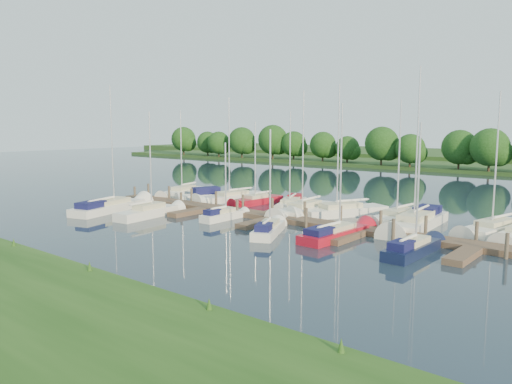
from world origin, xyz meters
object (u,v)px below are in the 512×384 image
Objects in this scene: dock at (274,219)px; sailboat_s_2 at (223,216)px; sailboat_n_5 at (304,212)px; motorboat at (204,197)px; sailboat_n_0 at (183,194)px.

sailboat_s_2 is at bearing -150.02° from dock.
sailboat_n_5 is 7.53m from sailboat_s_2.
motorboat is 11.87m from sailboat_s_2.
dock is 5.81× the size of sailboat_s_2.
dock is 4.25m from sailboat_n_5.
dock is 3.50× the size of sailboat_n_5.
dock is 4.37m from sailboat_s_2.
sailboat_n_5 is (13.39, -0.72, -0.07)m from motorboat.
sailboat_n_5 reaches higher than dock.
sailboat_s_2 is (-3.92, -6.43, 0.04)m from sailboat_n_5.
sailboat_n_0 is at bearing 162.19° from dock.
sailboat_n_0 is 17.36m from sailboat_n_5.
sailboat_n_0 is at bearing -6.06° from sailboat_n_5.
sailboat_s_2 is at bearing 56.79° from sailboat_n_5.
sailboat_s_2 is (-3.79, -2.18, 0.12)m from dock.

